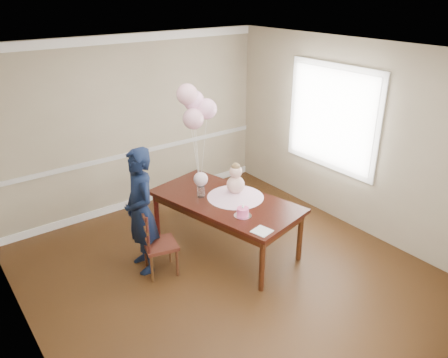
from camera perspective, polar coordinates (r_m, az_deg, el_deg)
floor at (r=5.57m, az=1.00°, el=-12.72°), size 4.50×5.00×0.00m
ceiling at (r=4.50m, az=1.26°, el=15.98°), size 4.50×5.00×0.02m
wall_back at (r=6.90m, az=-11.80°, el=6.88°), size 4.50×0.02×2.70m
wall_left at (r=4.06m, az=-25.10°, el=-7.69°), size 0.02×5.00×2.70m
wall_right at (r=6.42m, az=17.28°, el=4.98°), size 0.02×5.00×2.70m
chair_rail_trim at (r=7.03m, az=-11.45°, el=3.36°), size 4.50×0.02×0.07m
crown_molding at (r=6.63m, az=-12.73°, el=17.46°), size 4.50×0.02×0.12m
baseboard_trim at (r=7.37m, az=-10.92°, el=-2.76°), size 4.50×0.02×0.12m
window_frame at (r=6.63m, az=13.93°, el=7.78°), size 0.02×1.66×1.56m
window_blinds at (r=6.62m, az=13.83°, el=7.76°), size 0.01×1.50×1.40m
dining_table_top at (r=5.75m, az=0.18°, el=-2.92°), size 1.41×2.16×0.05m
table_apron at (r=5.79m, az=0.18°, el=-3.58°), size 1.29×2.04×0.10m
table_leg_fl at (r=5.18m, az=4.99°, el=-11.19°), size 0.08×0.08×0.70m
table_leg_fr at (r=5.78m, az=9.89°, el=-7.42°), size 0.08×0.08×0.70m
table_leg_bl at (r=6.24m, az=-8.77°, el=-4.78°), size 0.08×0.08×0.70m
table_leg_br at (r=6.75m, az=-3.45°, el=-2.21°), size 0.08×0.08×0.70m
baby_skirt at (r=5.79m, az=1.51°, el=-1.90°), size 0.90×0.90×0.10m
baby_torso at (r=5.74m, az=1.52°, el=-0.74°), size 0.24×0.24×0.24m
baby_head at (r=5.66m, az=1.54°, el=0.99°), size 0.17×0.17×0.17m
baby_hair at (r=5.64m, az=1.55°, el=1.55°), size 0.12×0.12×0.12m
cake_platter at (r=5.35m, az=2.46°, el=-4.80°), size 0.26×0.26×0.01m
birthday_cake at (r=5.33m, az=2.47°, el=-4.29°), size 0.18×0.18×0.10m
cake_flower_a at (r=5.30m, az=2.48°, el=-3.68°), size 0.03×0.03×0.03m
cake_flower_b at (r=5.33m, az=2.51°, el=-3.50°), size 0.03×0.03×0.03m
rose_vase_near at (r=5.79m, az=-3.03°, el=-1.64°), size 0.12×0.12×0.16m
roses_near at (r=5.71m, az=-3.07°, el=-0.02°), size 0.19×0.19×0.19m
napkin at (r=5.05m, az=4.97°, el=-6.81°), size 0.24×0.24×0.01m
balloon_weight at (r=6.13m, az=-3.11°, el=-0.80°), size 0.05×0.05×0.02m
balloon_a at (r=5.72m, az=-4.02°, el=7.85°), size 0.28×0.28×0.28m
balloon_b at (r=5.80m, az=-2.31°, el=9.14°), size 0.28×0.28×0.28m
balloon_c at (r=5.82m, az=-3.96°, el=10.16°), size 0.28×0.28×0.28m
balloon_d at (r=5.74m, az=-4.84°, el=10.96°), size 0.28×0.28×0.28m
balloon_ribbon_a at (r=5.94m, az=-3.53°, el=2.70°), size 0.09×0.02×0.83m
balloon_ribbon_b at (r=5.97m, az=-2.71°, el=3.36°), size 0.11×0.03×0.93m
balloon_ribbon_c at (r=5.97m, az=-3.51°, el=3.86°), size 0.01×0.10×1.03m
balloon_ribbon_d at (r=5.93m, az=-3.92°, el=4.21°), size 0.10×0.08×1.13m
dining_chair_seat at (r=5.50m, az=-8.32°, el=-8.50°), size 0.47×0.47×0.04m
chair_leg_fl at (r=5.46m, az=-9.38°, el=-11.49°), size 0.04×0.04×0.38m
chair_leg_fr at (r=5.52m, az=-6.13°, el=-10.82°), size 0.04×0.04×0.38m
chair_leg_bl at (r=5.71m, az=-10.17°, el=-9.74°), size 0.04×0.04×0.38m
chair_leg_br at (r=5.77m, az=-7.08°, el=-9.14°), size 0.04×0.04×0.38m
chair_back_post_l at (r=5.20m, az=-9.91°, el=-7.37°), size 0.04×0.04×0.49m
chair_back_post_r at (r=5.47m, az=-10.71°, el=-5.74°), size 0.04×0.04×0.49m
chair_slat_low at (r=5.39m, az=-10.24°, el=-7.50°), size 0.11×0.35×0.04m
chair_slat_mid at (r=5.32m, az=-10.35°, el=-6.21°), size 0.11×0.35×0.04m
chair_slat_top at (r=5.25m, az=-10.46°, el=-4.88°), size 0.11×0.35×0.04m
woman at (r=5.41m, az=-10.85°, el=-4.17°), size 0.46×0.63×1.62m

